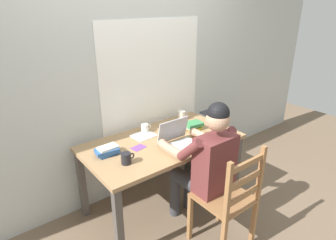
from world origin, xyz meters
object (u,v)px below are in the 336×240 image
(computer_mouse, at_px, (203,136))
(book_stack_side, at_px, (107,151))
(coffee_mug_white, at_px, (182,115))
(coffee_mug_spare, at_px, (145,128))
(coffee_mug_dark, at_px, (126,158))
(wooden_chair, at_px, (229,200))
(desk, at_px, (162,149))
(laptop, at_px, (179,140))
(landscape_photo_print, at_px, (139,148))
(book_stack_main, at_px, (193,126))
(seated_person, at_px, (205,162))

(computer_mouse, relative_size, book_stack_side, 0.48)
(coffee_mug_white, bearing_deg, coffee_mug_spare, -176.49)
(computer_mouse, xyz_separation_m, coffee_mug_dark, (-0.84, 0.03, 0.03))
(wooden_chair, bearing_deg, book_stack_side, 127.03)
(desk, bearing_deg, computer_mouse, -27.11)
(laptop, xyz_separation_m, landscape_photo_print, (-0.32, 0.18, -0.05))
(coffee_mug_dark, height_order, book_stack_side, coffee_mug_dark)
(coffee_mug_spare, height_order, book_stack_main, coffee_mug_spare)
(seated_person, height_order, book_stack_main, seated_person)
(seated_person, height_order, wooden_chair, seated_person)
(coffee_mug_spare, bearing_deg, seated_person, -80.37)
(coffee_mug_dark, bearing_deg, book_stack_side, 103.04)
(computer_mouse, distance_m, coffee_mug_white, 0.49)
(book_stack_main, distance_m, landscape_photo_print, 0.66)
(coffee_mug_white, relative_size, book_stack_main, 0.60)
(book_stack_side, bearing_deg, landscape_photo_print, -12.16)
(seated_person, bearing_deg, computer_mouse, 48.78)
(coffee_mug_spare, relative_size, landscape_photo_print, 0.86)
(seated_person, xyz_separation_m, book_stack_main, (0.31, 0.49, 0.08))
(computer_mouse, height_order, book_stack_main, book_stack_main)
(seated_person, distance_m, coffee_mug_white, 0.86)
(laptop, height_order, computer_mouse, laptop)
(desk, distance_m, seated_person, 0.49)
(seated_person, distance_m, wooden_chair, 0.36)
(laptop, distance_m, computer_mouse, 0.30)
(wooden_chair, bearing_deg, seated_person, 90.00)
(landscape_photo_print, bearing_deg, wooden_chair, -74.82)
(book_stack_main, bearing_deg, computer_mouse, -103.56)
(laptop, xyz_separation_m, book_stack_main, (0.34, 0.18, -0.01))
(wooden_chair, distance_m, book_stack_main, 0.89)
(coffee_mug_white, xyz_separation_m, coffee_mug_spare, (-0.51, -0.03, -0.01))
(seated_person, height_order, laptop, seated_person)
(computer_mouse, height_order, coffee_mug_spare, coffee_mug_spare)
(desk, xyz_separation_m, book_stack_main, (0.41, 0.02, 0.13))
(laptop, bearing_deg, desk, 110.60)
(desk, bearing_deg, wooden_chair, -82.52)
(landscape_photo_print, bearing_deg, seated_person, -63.74)
(seated_person, bearing_deg, desk, 101.79)
(desk, bearing_deg, landscape_photo_print, 176.15)
(seated_person, relative_size, coffee_mug_dark, 10.54)
(desk, bearing_deg, book_stack_main, 2.24)
(coffee_mug_spare, height_order, book_stack_side, coffee_mug_spare)
(laptop, height_order, coffee_mug_white, laptop)
(coffee_mug_spare, distance_m, book_stack_main, 0.49)
(seated_person, bearing_deg, coffee_mug_spare, 99.63)
(computer_mouse, distance_m, book_stack_side, 0.93)
(laptop, relative_size, coffee_mug_dark, 2.76)
(wooden_chair, xyz_separation_m, coffee_mug_dark, (-0.58, 0.61, 0.32))
(wooden_chair, height_order, book_stack_main, wooden_chair)
(coffee_mug_white, relative_size, coffee_mug_dark, 0.99)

